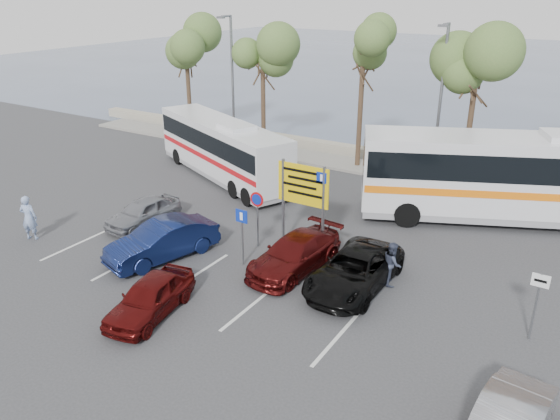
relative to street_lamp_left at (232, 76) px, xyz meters
The scene contains 24 objects.
ground 17.43m from the street_lamp_left, 53.51° to the right, with size 120.00×120.00×0.00m, color #333336.
kerb_strip 10.99m from the street_lamp_left, ahead, with size 44.00×2.40×0.15m, color gray.
seawall 11.16m from the street_lamp_left, 13.93° to the left, with size 48.00×0.80×0.60m, color gray.
sea 47.77m from the street_lamp_left, 77.86° to the left, with size 140.00×140.00×0.00m, color #414F68.
tree_far_left 4.38m from the street_lamp_left, behind, with size 3.20×3.20×7.60m.
tree_left 2.49m from the street_lamp_left, 13.51° to the left, with size 3.20×3.20×7.20m.
tree_mid 8.76m from the street_lamp_left, ahead, with size 3.20×3.20×8.00m.
tree_right 14.59m from the street_lamp_left, ahead, with size 3.20×3.20×7.40m.
street_lamp_left is the anchor object (origin of this frame).
street_lamp_right 13.00m from the street_lamp_left, ahead, with size 0.45×1.15×8.01m.
direction_sign 15.24m from the street_lamp_left, 43.17° to the right, with size 2.20×0.12×3.60m.
sign_no_stop 14.88m from the street_lamp_left, 49.83° to the right, with size 0.60×0.08×2.35m.
sign_parking 16.37m from the street_lamp_left, 52.40° to the right, with size 0.50×0.07×2.25m.
sign_taxi 23.38m from the street_lamp_left, 31.27° to the right, with size 0.50×0.07×2.20m.
lane_markings 17.62m from the street_lamp_left, 58.61° to the right, with size 12.02×4.20×0.01m, color silver, non-canonical shape.
coach_bus_left 6.69m from the street_lamp_left, 59.06° to the right, with size 10.60×6.37×3.31m.
coach_bus_right 17.96m from the street_lamp_left, ahead, with size 13.15×7.91×4.10m.
car_silver_a 13.27m from the street_lamp_left, 71.83° to the right, with size 1.44×3.57×1.22m, color gray.
car_blue 15.97m from the street_lamp_left, 63.76° to the right, with size 1.54×4.41×1.45m, color #0E1944.
car_maroon 17.20m from the street_lamp_left, 45.90° to the right, with size 1.80×4.44×1.29m, color #470C0B.
car_red 19.77m from the street_lamp_left, 61.48° to the right, with size 1.47×3.65×1.24m, color #4D0B0B.
suv_black 18.91m from the street_lamp_left, 40.55° to the right, with size 2.16×4.69×1.30m, color black.
pedestrian_near 15.97m from the street_lamp_left, 86.31° to the right, with size 0.70×0.46×1.91m, color #899EC8.
pedestrian_far 19.10m from the street_lamp_left, 36.37° to the right, with size 0.77×0.60×1.59m, color #343A4E.
Camera 1 is at (10.67, -14.01, 9.83)m, focal length 35.00 mm.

